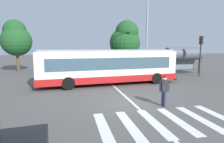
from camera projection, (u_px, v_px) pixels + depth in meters
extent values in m
plane|color=#514F4C|center=(128.00, 103.00, 10.80)|extent=(160.00, 160.00, 0.00)
cylinder|color=black|center=(144.00, 75.00, 18.59)|extent=(1.02, 0.39, 1.00)
cylinder|color=black|center=(156.00, 78.00, 16.37)|extent=(1.02, 0.39, 1.00)
cylinder|color=black|center=(66.00, 79.00, 16.29)|extent=(1.02, 0.39, 1.00)
cylinder|color=black|center=(68.00, 83.00, 14.07)|extent=(1.02, 0.39, 1.00)
cube|color=white|center=(109.00, 66.00, 16.11)|extent=(12.17, 3.58, 2.55)
cube|color=red|center=(109.00, 77.00, 16.24)|extent=(12.29, 3.61, 0.55)
cube|color=#3D5666|center=(109.00, 63.00, 16.07)|extent=(10.74, 3.51, 0.96)
cube|color=#3D5666|center=(168.00, 62.00, 17.89)|extent=(0.23, 2.24, 1.63)
cube|color=black|center=(168.00, 53.00, 17.77)|extent=(0.23, 1.94, 0.28)
cube|color=#99999E|center=(109.00, 51.00, 15.94)|extent=(11.67, 3.33, 0.16)
cube|color=#28282B|center=(168.00, 76.00, 18.10)|extent=(0.34, 2.55, 0.36)
cylinder|color=#333856|center=(163.00, 98.00, 10.23)|extent=(0.16, 0.16, 0.85)
cylinder|color=#333856|center=(165.00, 100.00, 9.96)|extent=(0.16, 0.16, 0.85)
cube|color=#232328|center=(164.00, 86.00, 10.00)|extent=(0.41, 0.27, 0.60)
cylinder|color=#232328|center=(160.00, 87.00, 9.96)|extent=(0.10, 0.10, 0.55)
cylinder|color=#232328|center=(168.00, 86.00, 10.05)|extent=(0.10, 0.10, 0.55)
sphere|color=tan|center=(165.00, 79.00, 9.95)|extent=(0.22, 0.22, 0.22)
sphere|color=black|center=(165.00, 77.00, 9.94)|extent=(0.19, 0.19, 0.19)
cylinder|color=black|center=(59.00, 69.00, 25.30)|extent=(0.20, 0.64, 0.64)
cylinder|color=black|center=(72.00, 69.00, 25.67)|extent=(0.20, 0.64, 0.64)
cylinder|color=black|center=(58.00, 71.00, 22.60)|extent=(0.20, 0.64, 0.64)
cylinder|color=black|center=(72.00, 71.00, 22.97)|extent=(0.20, 0.64, 0.64)
cube|color=#196B70|center=(65.00, 67.00, 24.09)|extent=(1.84, 4.51, 0.52)
cube|color=#3D5666|center=(65.00, 64.00, 23.94)|extent=(1.61, 2.17, 0.44)
cube|color=#196B70|center=(65.00, 62.00, 23.92)|extent=(1.54, 1.99, 0.09)
cylinder|color=black|center=(77.00, 69.00, 25.22)|extent=(0.22, 0.64, 0.64)
cylinder|color=black|center=(89.00, 69.00, 25.62)|extent=(0.22, 0.64, 0.64)
cylinder|color=black|center=(78.00, 71.00, 22.53)|extent=(0.22, 0.64, 0.64)
cylinder|color=black|center=(92.00, 71.00, 22.94)|extent=(0.22, 0.64, 0.64)
cube|color=#AD1E1E|center=(84.00, 68.00, 24.04)|extent=(1.93, 4.54, 0.52)
cube|color=#3D5666|center=(84.00, 64.00, 23.89)|extent=(1.65, 2.20, 0.44)
cube|color=#AD1E1E|center=(84.00, 63.00, 23.86)|extent=(1.58, 2.02, 0.09)
cylinder|color=black|center=(96.00, 68.00, 26.35)|extent=(0.26, 0.66, 0.64)
cylinder|color=black|center=(107.00, 68.00, 26.86)|extent=(0.26, 0.66, 0.64)
cylinder|color=black|center=(101.00, 70.00, 23.72)|extent=(0.26, 0.66, 0.64)
cylinder|color=black|center=(113.00, 70.00, 24.23)|extent=(0.26, 0.66, 0.64)
cube|color=black|center=(104.00, 67.00, 25.25)|extent=(2.22, 4.64, 0.52)
cube|color=#3D5666|center=(104.00, 63.00, 25.10)|extent=(1.79, 2.29, 0.44)
cube|color=black|center=(104.00, 62.00, 25.08)|extent=(1.70, 2.11, 0.09)
cylinder|color=black|center=(114.00, 67.00, 27.03)|extent=(0.24, 0.65, 0.64)
cylinder|color=black|center=(125.00, 67.00, 27.49)|extent=(0.24, 0.65, 0.64)
cylinder|color=black|center=(120.00, 70.00, 24.37)|extent=(0.24, 0.65, 0.64)
cylinder|color=black|center=(132.00, 69.00, 24.84)|extent=(0.24, 0.65, 0.64)
cube|color=#38383D|center=(123.00, 66.00, 25.89)|extent=(2.10, 4.61, 0.52)
cube|color=#3D5666|center=(123.00, 63.00, 25.74)|extent=(1.73, 2.26, 0.44)
cube|color=#38383D|center=(123.00, 61.00, 25.72)|extent=(1.65, 2.07, 0.09)
cylinder|color=#28282B|center=(200.00, 60.00, 20.54)|extent=(0.14, 0.14, 3.60)
cube|color=black|center=(201.00, 40.00, 20.25)|extent=(0.28, 0.32, 0.90)
cylinder|color=red|center=(200.00, 38.00, 20.18)|extent=(0.04, 0.20, 0.20)
cylinder|color=#463707|center=(200.00, 40.00, 20.22)|extent=(0.04, 0.20, 0.20)
cylinder|color=#093B10|center=(200.00, 43.00, 20.26)|extent=(0.04, 0.20, 0.20)
cylinder|color=#28282B|center=(167.00, 65.00, 22.64)|extent=(0.12, 0.12, 2.30)
cylinder|color=#28282B|center=(199.00, 64.00, 23.63)|extent=(0.12, 0.12, 2.30)
cube|color=slate|center=(180.00, 63.00, 23.80)|extent=(4.37, 0.04, 1.93)
cylinder|color=#515660|center=(184.00, 54.00, 22.97)|extent=(4.65, 1.54, 1.54)
cube|color=#4C3823|center=(183.00, 70.00, 23.23)|extent=(3.65, 0.36, 0.08)
cylinder|color=#939399|center=(147.00, 32.00, 22.07)|extent=(0.20, 0.20, 10.22)
cylinder|color=brown|center=(18.00, 62.00, 24.47)|extent=(0.36, 0.36, 2.71)
sphere|color=#1E5123|center=(17.00, 41.00, 24.12)|extent=(3.89, 3.89, 3.89)
sphere|color=#1E5123|center=(15.00, 31.00, 24.10)|extent=(2.92, 2.92, 2.92)
cylinder|color=brown|center=(125.00, 60.00, 30.86)|extent=(0.36, 0.36, 2.21)
sphere|color=#1E5123|center=(125.00, 43.00, 30.49)|extent=(5.09, 5.09, 5.09)
sphere|color=#1E5123|center=(127.00, 32.00, 29.97)|extent=(3.82, 3.82, 3.82)
cube|color=silver|center=(103.00, 127.00, 7.46)|extent=(0.45, 3.21, 0.01)
cube|color=silver|center=(130.00, 125.00, 7.70)|extent=(0.45, 3.21, 0.01)
cube|color=silver|center=(154.00, 122.00, 7.95)|extent=(0.45, 3.21, 0.01)
cube|color=silver|center=(177.00, 120.00, 8.19)|extent=(0.45, 3.21, 0.01)
cube|color=silver|center=(199.00, 118.00, 8.43)|extent=(0.45, 3.21, 0.01)
cube|color=silver|center=(220.00, 116.00, 8.68)|extent=(0.45, 3.21, 0.01)
cube|color=silver|center=(123.00, 94.00, 12.79)|extent=(0.16, 24.00, 0.01)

